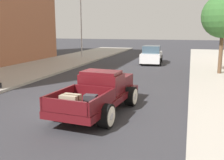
{
  "coord_description": "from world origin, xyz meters",
  "views": [
    {
      "loc": [
        4.47,
        -9.72,
        3.18
      ],
      "look_at": [
        1.28,
        0.94,
        1.0
      ],
      "focal_mm": 42.02,
      "sensor_mm": 36.0,
      "label": 1
    }
  ],
  "objects_px": {
    "flagpole": "(83,4)",
    "street_tree_second": "(224,16)",
    "hotrod_truck_maroon": "(101,92)",
    "car_background_white": "(152,55)"
  },
  "relations": [
    {
      "from": "hotrod_truck_maroon",
      "to": "car_background_white",
      "type": "height_order",
      "value": "car_background_white"
    },
    {
      "from": "hotrod_truck_maroon",
      "to": "car_background_white",
      "type": "distance_m",
      "value": 14.94
    },
    {
      "from": "street_tree_second",
      "to": "flagpole",
      "type": "bearing_deg",
      "value": 151.47
    },
    {
      "from": "car_background_white",
      "to": "street_tree_second",
      "type": "distance_m",
      "value": 8.07
    },
    {
      "from": "car_background_white",
      "to": "street_tree_second",
      "type": "bearing_deg",
      "value": -42.63
    },
    {
      "from": "hotrod_truck_maroon",
      "to": "flagpole",
      "type": "relative_size",
      "value": 0.55
    },
    {
      "from": "car_background_white",
      "to": "street_tree_second",
      "type": "height_order",
      "value": "street_tree_second"
    },
    {
      "from": "hotrod_truck_maroon",
      "to": "flagpole",
      "type": "height_order",
      "value": "flagpole"
    },
    {
      "from": "flagpole",
      "to": "car_background_white",
      "type": "bearing_deg",
      "value": -15.48
    },
    {
      "from": "flagpole",
      "to": "street_tree_second",
      "type": "height_order",
      "value": "flagpole"
    }
  ]
}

